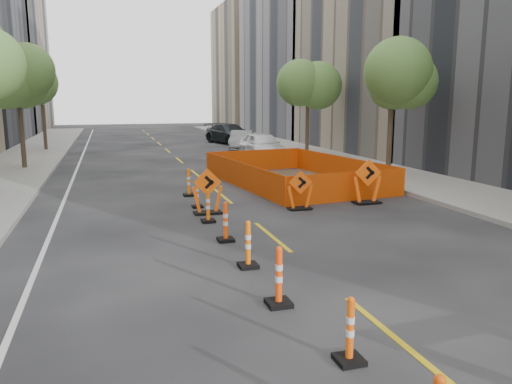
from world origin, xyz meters
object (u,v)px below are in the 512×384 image
object	(u,v)px
channelizer_3	(248,244)
channelizer_4	(226,222)
chevron_sign_center	(300,190)
parked_car_mid	(242,141)
channelizer_6	(197,194)
channelizer_5	(208,206)
channelizer_1	(350,330)
chevron_sign_right	(367,181)
channelizer_2	(279,276)
chevron_sign_left	(207,191)
parked_car_near	(262,145)
channelizer_7	(189,182)
parked_car_far	(230,134)

from	to	relation	value
channelizer_3	channelizer_4	distance (m)	2.16
chevron_sign_center	parked_car_mid	size ratio (longest dim) A/B	0.31
channelizer_6	parked_car_mid	world-z (taller)	parked_car_mid
channelizer_4	channelizer_5	bearing A→B (deg)	91.00
channelizer_6	channelizer_1	bearing A→B (deg)	-88.59
channelizer_5	chevron_sign_right	bearing A→B (deg)	10.42
channelizer_3	chevron_sign_center	bearing A→B (deg)	57.74
channelizer_2	parked_car_mid	xyz separation A→B (m)	(6.52, 26.99, 0.16)
channelizer_6	chevron_sign_right	world-z (taller)	chevron_sign_right
channelizer_3	chevron_sign_center	size ratio (longest dim) A/B	0.80
chevron_sign_left	channelizer_1	bearing A→B (deg)	-82.29
parked_car_near	channelizer_3	bearing A→B (deg)	-109.55
channelizer_3	chevron_sign_left	xyz separation A→B (m)	(0.16, 5.44, 0.22)
channelizer_7	parked_car_mid	world-z (taller)	parked_car_mid
channelizer_3	chevron_sign_center	distance (m)	6.13
channelizer_1	channelizer_4	xyz separation A→B (m)	(-0.28, 6.48, 0.04)
channelizer_1	channelizer_2	world-z (taller)	channelizer_2
channelizer_3	chevron_sign_right	distance (m)	8.03
channelizer_2	parked_car_near	distance (m)	22.71
channelizer_4	parked_car_far	world-z (taller)	parked_car_far
channelizer_3	parked_car_far	size ratio (longest dim) A/B	0.19
chevron_sign_center	parked_car_near	world-z (taller)	parked_car_near
channelizer_3	chevron_sign_right	xyz separation A→B (m)	(5.92, 5.42, 0.27)
channelizer_7	chevron_sign_left	bearing A→B (deg)	-88.15
channelizer_5	parked_car_near	xyz separation A→B (m)	(6.47, 15.29, 0.32)
parked_car_mid	channelizer_4	bearing A→B (deg)	-85.98
channelizer_3	channelizer_5	bearing A→B (deg)	90.58
channelizer_6	channelizer_5	bearing A→B (deg)	-91.36
channelizer_2	channelizer_7	xyz separation A→B (m)	(0.09, 10.80, -0.02)
channelizer_1	chevron_sign_right	distance (m)	11.27
channelizer_7	channelizer_1	bearing A→B (deg)	-89.04
channelizer_5	channelizer_4	bearing A→B (deg)	-89.00
channelizer_4	parked_car_near	size ratio (longest dim) A/B	0.22
channelizer_7	channelizer_2	bearing A→B (deg)	-90.47
channelizer_2	channelizer_6	xyz separation A→B (m)	(0.04, 8.64, -0.09)
chevron_sign_left	chevron_sign_center	xyz separation A→B (m)	(3.11, -0.26, -0.08)
channelizer_7	parked_car_far	size ratio (longest dim) A/B	0.19
channelizer_4	parked_car_mid	distance (m)	23.58
channelizer_7	parked_car_mid	bearing A→B (deg)	68.34
channelizer_2	parked_car_far	bearing A→B (deg)	77.91
channelizer_3	channelizer_4	bearing A→B (deg)	90.16
chevron_sign_left	chevron_sign_center	size ratio (longest dim) A/B	1.12
channelizer_2	parked_car_far	size ratio (longest dim) A/B	0.20
chevron_sign_right	parked_car_near	world-z (taller)	parked_car_near
channelizer_3	channelizer_5	world-z (taller)	channelizer_3
channelizer_4	channelizer_7	bearing A→B (deg)	89.45
chevron_sign_center	chevron_sign_left	bearing A→B (deg)	-175.06
channelizer_1	channelizer_7	size ratio (longest dim) A/B	0.92
channelizer_2	chevron_sign_left	bearing A→B (deg)	88.55
chevron_sign_left	channelizer_6	bearing A→B (deg)	105.34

